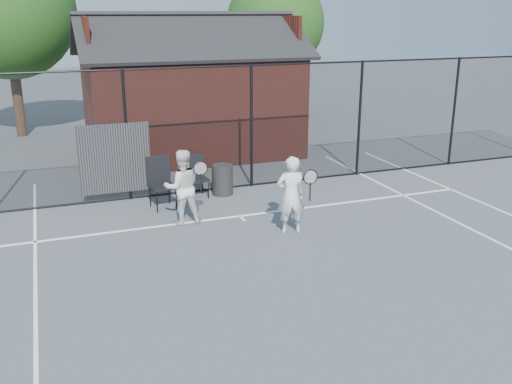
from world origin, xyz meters
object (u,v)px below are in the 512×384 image
object	(u,v)px
clubhouse	(191,100)
player_front	(291,195)
waste_bin	(222,180)
player_back	(182,187)
chair_right	(197,177)
chair_left	(162,184)

from	to	relation	value
clubhouse	player_front	size ratio (longest dim) A/B	4.19
player_front	waste_bin	world-z (taller)	player_front
player_back	waste_bin	world-z (taller)	player_back
waste_bin	player_back	bearing A→B (deg)	-130.31
chair_right	waste_bin	size ratio (longest dim) A/B	1.34
player_back	waste_bin	bearing A→B (deg)	49.69
player_back	chair_right	distance (m)	1.73
clubhouse	player_front	distance (m)	7.28
player_front	chair_right	xyz separation A→B (m)	(-1.14, 2.81, -0.29)
player_back	chair_right	bearing A→B (deg)	65.18
chair_left	player_front	bearing A→B (deg)	-57.00
chair_left	chair_right	world-z (taller)	chair_left
player_front	chair_right	bearing A→B (deg)	112.12
clubhouse	chair_left	size ratio (longest dim) A/B	5.80
player_back	player_front	bearing A→B (deg)	-34.04
chair_right	waste_bin	world-z (taller)	chair_right
clubhouse	player_front	world-z (taller)	clubhouse
chair_left	chair_right	xyz separation A→B (m)	(0.92, 0.48, -0.07)
clubhouse	chair_right	xyz separation A→B (m)	(-1.00, -4.42, -1.12)
player_back	chair_left	xyz separation A→B (m)	(-0.20, 1.07, -0.22)
player_back	waste_bin	size ratio (longest dim) A/B	2.14
player_front	player_back	bearing A→B (deg)	145.96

